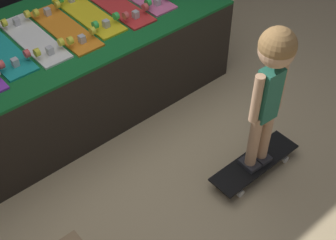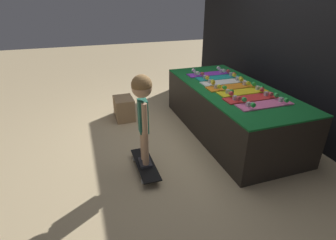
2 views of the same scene
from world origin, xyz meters
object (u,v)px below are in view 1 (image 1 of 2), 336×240
at_px(skateboard_red_on_rack, 117,5).
at_px(child, 272,76).
at_px(skateboard_on_floor, 255,163).
at_px(skateboard_teal_on_rack, 0,49).
at_px(skateboard_orange_on_rack, 65,28).
at_px(skateboard_white_on_rack, 33,38).
at_px(skateboard_yellow_on_rack, 88,13).

distance_m(skateboard_red_on_rack, child, 1.38).
height_order(skateboard_red_on_rack, skateboard_on_floor, skateboard_red_on_rack).
distance_m(skateboard_teal_on_rack, skateboard_orange_on_rack, 0.46).
height_order(skateboard_white_on_rack, child, child).
bearing_deg(skateboard_teal_on_rack, skateboard_orange_on_rack, -6.80).
bearing_deg(skateboard_yellow_on_rack, skateboard_red_on_rack, -9.57).
xyz_separation_m(skateboard_yellow_on_rack, skateboard_on_floor, (0.31, -1.41, -0.63)).
distance_m(skateboard_orange_on_rack, child, 1.47).
relative_size(skateboard_red_on_rack, skateboard_on_floor, 0.99).
relative_size(skateboard_white_on_rack, skateboard_yellow_on_rack, 1.00).
relative_size(skateboard_teal_on_rack, skateboard_red_on_rack, 1.00).
height_order(skateboard_white_on_rack, skateboard_orange_on_rack, same).
distance_m(skateboard_yellow_on_rack, skateboard_red_on_rack, 0.23).
bearing_deg(child, skateboard_red_on_rack, 96.93).
distance_m(skateboard_teal_on_rack, skateboard_yellow_on_rack, 0.68).
height_order(skateboard_orange_on_rack, skateboard_red_on_rack, same).
relative_size(skateboard_yellow_on_rack, skateboard_red_on_rack, 1.00).
bearing_deg(skateboard_red_on_rack, skateboard_white_on_rack, 178.82).
bearing_deg(child, skateboard_teal_on_rack, 128.39).
xyz_separation_m(skateboard_white_on_rack, skateboard_yellow_on_rack, (0.45, 0.02, 0.00)).
bearing_deg(skateboard_white_on_rack, skateboard_on_floor, -61.10).
bearing_deg(skateboard_white_on_rack, skateboard_red_on_rack, -1.18).
relative_size(skateboard_orange_on_rack, skateboard_on_floor, 0.99).
xyz_separation_m(skateboard_white_on_rack, skateboard_orange_on_rack, (0.23, -0.02, 0.00)).
height_order(skateboard_red_on_rack, child, child).
xyz_separation_m(skateboard_orange_on_rack, skateboard_red_on_rack, (0.45, 0.01, 0.00)).
bearing_deg(skateboard_on_floor, child, 180.00).
bearing_deg(skateboard_on_floor, skateboard_yellow_on_rack, 102.46).
bearing_deg(skateboard_orange_on_rack, skateboard_on_floor, -68.42).
bearing_deg(skateboard_on_floor, skateboard_teal_on_rack, 125.02).
height_order(skateboard_teal_on_rack, skateboard_yellow_on_rack, same).
distance_m(skateboard_orange_on_rack, skateboard_red_on_rack, 0.45).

